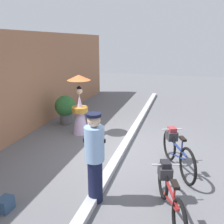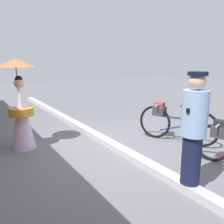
% 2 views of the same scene
% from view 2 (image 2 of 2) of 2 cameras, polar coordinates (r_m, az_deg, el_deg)
% --- Properties ---
extents(ground_plane, '(30.00, 30.00, 0.00)m').
position_cam_2_polar(ground_plane, '(5.04, -0.30, -8.38)').
color(ground_plane, slate).
extents(sidewalk_curb, '(14.00, 0.20, 0.12)m').
position_cam_2_polar(sidewalk_curb, '(5.02, -0.30, -7.74)').
color(sidewalk_curb, '#B2B2B7').
rests_on(sidewalk_curb, ground_plane).
extents(bicycle_far_side, '(1.68, 0.78, 0.86)m').
position_cam_2_polar(bicycle_far_side, '(5.42, 14.59, -2.30)').
color(bicycle_far_side, black).
rests_on(bicycle_far_side, ground_plane).
extents(person_officer, '(0.34, 0.38, 1.65)m').
position_cam_2_polar(person_officer, '(3.32, 19.05, -4.25)').
color(person_officer, '#141938').
rests_on(person_officer, ground_plane).
extents(person_with_parasol, '(0.70, 0.70, 1.82)m').
position_cam_2_polar(person_with_parasol, '(5.10, -21.17, 1.18)').
color(person_with_parasol, silver).
rests_on(person_with_parasol, ground_plane).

